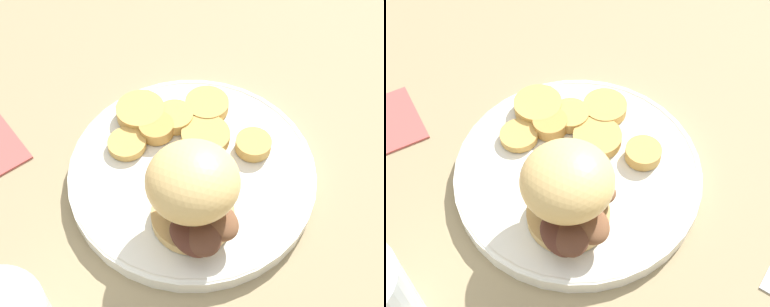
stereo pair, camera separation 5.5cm
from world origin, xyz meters
The scene contains 10 objects.
ground_plane centered at (0.00, 0.00, 0.00)m, with size 4.00×4.00×0.00m, color #937F5B.
dinner_plate centered at (0.00, 0.00, 0.01)m, with size 0.26×0.26×0.02m.
sandwich centered at (0.06, -0.02, 0.07)m, with size 0.10×0.10×0.09m.
potato_round_0 centered at (-0.06, -0.02, 0.03)m, with size 0.04×0.04×0.02m, color #BC8942.
potato_round_1 centered at (-0.03, 0.03, 0.03)m, with size 0.05×0.05×0.01m, color tan.
potato_round_2 centered at (-0.01, 0.07, 0.03)m, with size 0.04×0.04×0.01m, color tan.
potato_round_3 centered at (-0.05, -0.06, 0.02)m, with size 0.04×0.04×0.01m, color tan.
potato_round_4 centered at (-0.09, -0.03, 0.03)m, with size 0.05×0.05×0.02m, color tan.
potato_round_5 centered at (-0.08, 0.04, 0.03)m, with size 0.05×0.05×0.01m, color tan.
potato_round_6 centered at (-0.07, 0.00, 0.03)m, with size 0.04×0.04×0.01m, color tan.
Camera 1 is at (0.31, -0.10, 0.48)m, focal length 50.00 mm.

